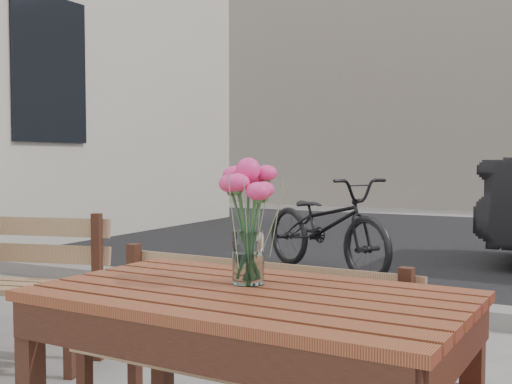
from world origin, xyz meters
TOP-DOWN VIEW (x-y plane):
  - street at (0.00, 5.06)m, footprint 30.00×8.12m
  - main_table at (0.09, 0.15)m, footprint 1.23×0.75m
  - main_bench at (-0.16, 0.58)m, footprint 1.26×0.43m
  - main_vase at (0.04, 0.24)m, footprint 0.20×0.20m
  - bicycle at (-1.28, 4.33)m, footprint 1.84×1.40m

SIDE VIEW (x-z plane):
  - street at x=0.00m, z-range -0.03..0.09m
  - bicycle at x=-1.28m, z-range 0.00..0.93m
  - main_bench at x=-0.16m, z-range 0.08..0.85m
  - main_table at x=0.09m, z-range 0.25..0.98m
  - main_vase at x=0.04m, z-range 0.78..1.15m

